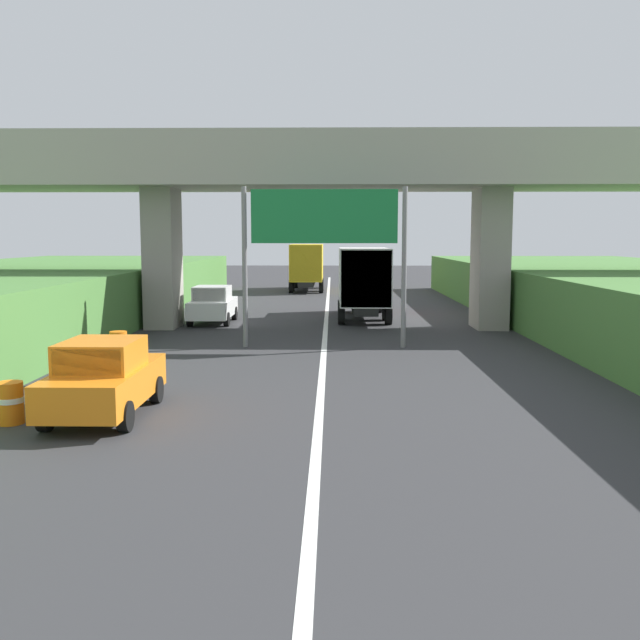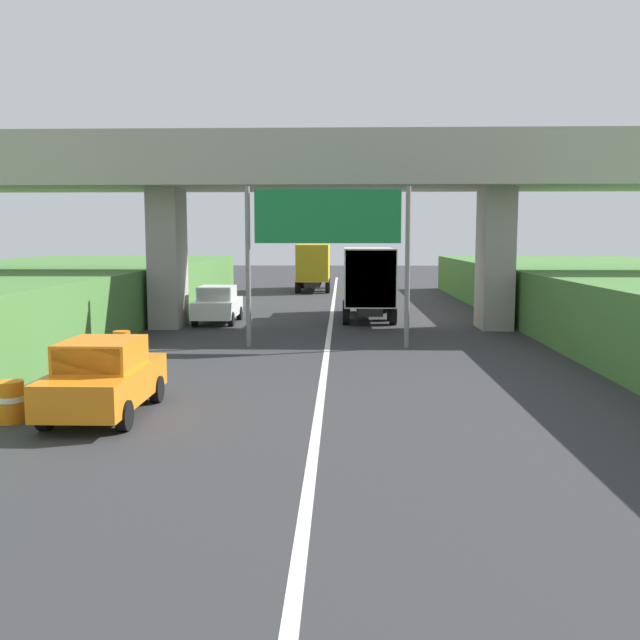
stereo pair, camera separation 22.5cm
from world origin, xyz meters
The scene contains 10 objects.
lane_centre_stripe centered at (0.00, 25.20, 0.00)m, with size 0.20×90.40×0.01m, color white.
overpass_bridge centered at (0.00, 31.50, 6.27)m, with size 40.00×4.80×8.24m.
overhead_highway_sign centered at (0.00, 25.95, 4.28)m, with size 5.88×0.18×5.74m.
truck_red centered at (1.77, 34.91, 1.93)m, with size 2.44×7.30×3.44m.
truck_yellow centered at (-1.58, 53.03, 1.93)m, with size 2.44×7.30×3.44m.
car_white centered at (-5.24, 33.03, 0.86)m, with size 1.86×4.10×1.72m.
car_orange centered at (-4.75, 15.93, 0.86)m, with size 1.86×4.10×1.72m.
construction_barrel_2 centered at (-6.56, 15.28, 0.46)m, with size 0.57×0.57×0.90m.
construction_barrel_3 centered at (-6.54, 19.33, 0.46)m, with size 0.57×0.57×0.90m.
construction_barrel_4 centered at (-6.69, 23.37, 0.46)m, with size 0.57×0.57×0.90m.
Camera 1 is at (0.29, 0.74, 3.95)m, focal length 39.58 mm.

